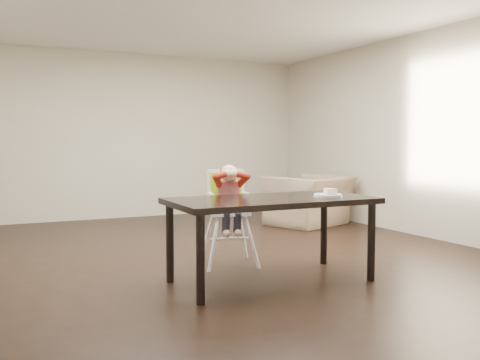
# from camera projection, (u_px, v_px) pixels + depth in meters

# --- Properties ---
(ground) EXTENTS (7.00, 7.00, 0.00)m
(ground) POSITION_uv_depth(u_px,v_px,m) (214.00, 258.00, 5.76)
(ground) COLOR black
(ground) RESTS_ON ground
(room_walls) EXTENTS (6.02, 7.02, 2.71)m
(room_walls) POSITION_uv_depth(u_px,v_px,m) (213.00, 84.00, 5.63)
(room_walls) COLOR beige
(room_walls) RESTS_ON ground
(dining_table) EXTENTS (1.80, 0.90, 0.75)m
(dining_table) POSITION_uv_depth(u_px,v_px,m) (271.00, 207.00, 4.73)
(dining_table) COLOR black
(dining_table) RESTS_ON ground
(high_chair) EXTENTS (0.50, 0.50, 1.02)m
(high_chair) POSITION_uv_depth(u_px,v_px,m) (228.00, 194.00, 5.40)
(high_chair) COLOR white
(high_chair) RESTS_ON ground
(plate) EXTENTS (0.33, 0.33, 0.07)m
(plate) POSITION_uv_depth(u_px,v_px,m) (328.00, 194.00, 4.82)
(plate) COLOR white
(plate) RESTS_ON dining_table
(armchair) EXTENTS (1.32, 1.09, 0.99)m
(armchair) POSITION_uv_depth(u_px,v_px,m) (310.00, 192.00, 8.03)
(armchair) COLOR #977D60
(armchair) RESTS_ON ground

